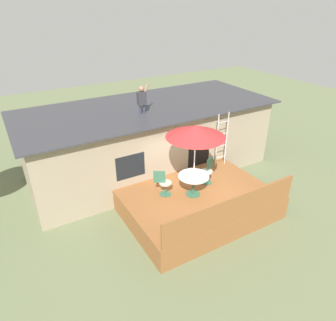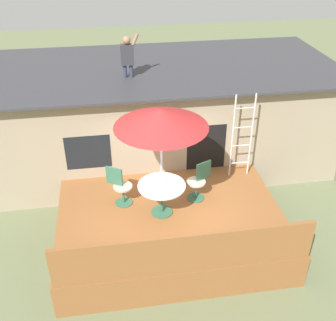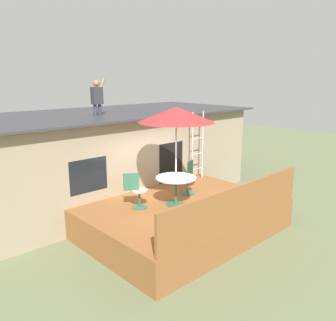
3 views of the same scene
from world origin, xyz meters
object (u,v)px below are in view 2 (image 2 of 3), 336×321
Objects in this scene: patio_umbrella at (161,118)px; patio_chair_right at (199,181)px; patio_table at (162,191)px; step_ladder at (242,136)px; patio_chair_left at (120,186)px; person_figure at (128,54)px.

patio_chair_right is at bearing 25.03° from patio_umbrella.
patio_table is 2.53m from step_ladder.
patio_chair_left is (-0.88, 0.52, -0.13)m from patio_table.
patio_chair_right reaches higher than patio_table.
step_ladder is at bearing 43.48° from patio_chair_left.
patio_umbrella reaches higher than patio_chair_right.
patio_chair_left is 1.81m from patio_chair_right.
patio_chair_left is 1.00× the size of patio_chair_right.
patio_chair_left is (-0.47, -2.41, -2.28)m from person_figure.
patio_umbrella is at bearing -150.39° from step_ladder.
patio_umbrella is at bearing -82.01° from person_figure.
patio_umbrella is 2.76× the size of patio_chair_right.
person_figure is 1.21× the size of patio_chair_left.
person_figure reaches higher than patio_chair_left.
patio_umbrella reaches higher than patio_table.
patio_chair_right is at bearing 25.03° from patio_table.
step_ladder is (2.15, 1.22, -1.25)m from patio_umbrella.
patio_umbrella is 2.76× the size of patio_chair_left.
person_figure is at bearing 146.32° from step_ladder.
patio_umbrella is at bearing 0.00° from patio_chair_right.
person_figure is (-0.41, 2.93, 0.39)m from patio_umbrella.
person_figure is at bearing -86.89° from patio_chair_right.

